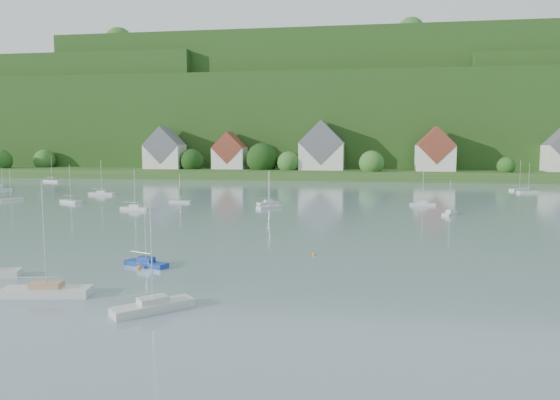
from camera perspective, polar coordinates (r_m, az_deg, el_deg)
far_shore_strip at (r=208.89m, az=3.36°, el=3.04°), size 600.00×60.00×3.00m
forested_ridge at (r=277.02m, az=4.89°, el=8.24°), size 620.00×181.22×69.89m
village_building_0 at (r=208.71m, az=-12.25°, el=5.11°), size 14.00×10.40×16.00m
village_building_1 at (r=202.98m, az=-5.42°, el=4.98°), size 12.00×9.36×14.00m
village_building_2 at (r=196.19m, az=4.49°, el=5.39°), size 16.00×11.44×18.00m
village_building_3 at (r=195.14m, az=16.28°, el=4.90°), size 13.00×10.40×15.50m
near_sailboat_1 at (r=58.58m, az=-14.14°, el=-6.51°), size 5.30×3.10×6.90m
near_sailboat_2 at (r=50.30m, az=-23.72°, el=-8.86°), size 7.63×3.28×9.97m
near_sailboat_3 at (r=43.42m, az=-13.46°, el=-10.93°), size 5.83×5.84×8.70m
mooring_buoy_2 at (r=62.24m, az=3.65°, el=-5.96°), size 0.40×0.40×0.40m
mooring_buoy_3 at (r=57.65m, az=-14.84°, el=-7.15°), size 0.48×0.48×0.48m
far_sailboat_cluster at (r=127.79m, az=1.65°, el=0.51°), size 195.37×67.04×8.71m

